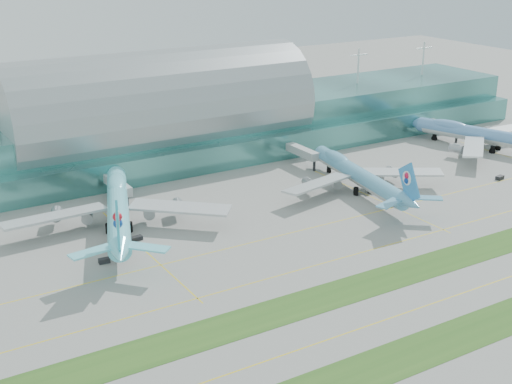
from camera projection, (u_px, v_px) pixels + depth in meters
ground at (369, 289)px, 180.03m from camera, size 700.00×700.00×0.00m
terminal at (158, 125)px, 278.68m from camera, size 340.00×69.10×36.00m
grass_strip_near at (450, 339)px, 157.52m from camera, size 420.00×12.00×0.08m
grass_strip_far at (364, 285)px, 181.62m from camera, size 420.00×12.00×0.08m
taxiline_b at (407, 312)px, 168.78m from camera, size 420.00×0.35×0.01m
taxiline_c at (326, 262)px, 194.49m from camera, size 420.00×0.35×0.01m
taxiline_d at (282, 235)px, 212.17m from camera, size 420.00×0.35×0.01m
airliner_b at (118, 207)px, 215.86m from camera, size 64.75×75.41×21.52m
airliner_c at (358, 174)px, 247.25m from camera, size 61.12×70.09×19.35m
airliner_d at (486, 135)px, 294.26m from camera, size 62.06×72.18×20.51m
gse_c at (104, 261)px, 193.91m from camera, size 3.13×1.99×1.35m
gse_d at (137, 238)px, 208.36m from camera, size 3.54×1.99×1.22m
gse_e at (393, 203)px, 235.24m from camera, size 3.43×1.84×1.42m
gse_f at (393, 203)px, 235.23m from camera, size 3.90×2.65×1.59m
gse_g at (500, 178)px, 260.17m from camera, size 3.55×2.39×1.35m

